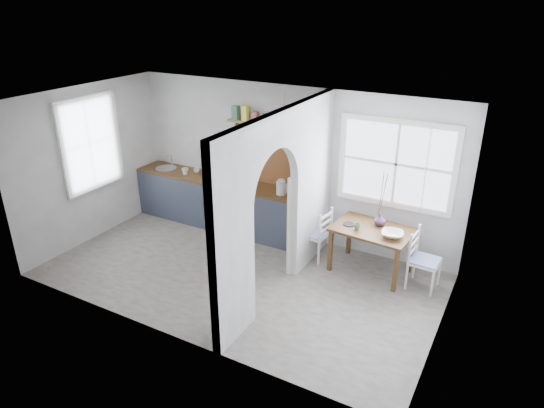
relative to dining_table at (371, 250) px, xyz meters
The scene contains 26 objects.
floor 2.03m from the dining_table, 147.42° to the right, with size 5.80×3.20×0.01m, color gray.
ceiling 3.00m from the dining_table, 147.42° to the right, with size 5.80×3.20×0.01m, color silver.
walls 2.20m from the dining_table, 147.42° to the right, with size 5.81×3.21×2.60m.
partition 1.78m from the dining_table, 133.96° to the right, with size 0.12×3.20×2.60m.
kitchen_window 4.85m from the dining_table, 166.72° to the right, with size 0.10×1.16×1.50m, color white, non-canonical shape.
nook_window 1.34m from the dining_table, 76.09° to the left, with size 1.76×0.10×1.30m, color white, non-canonical shape.
counter 2.82m from the dining_table, behind, with size 3.50×0.60×0.90m.
sink 4.15m from the dining_table, behind, with size 0.40×0.40×0.02m, color silver.
backsplash 2.19m from the dining_table, 165.10° to the left, with size 1.65×0.03×0.90m, color #975B37.
shelf 2.54m from the dining_table, 167.54° to the left, with size 1.75×0.20×0.21m.
pendant_lamp 2.16m from the dining_table, behind, with size 0.26×0.26×0.16m, color beige.
utensil_rail 1.54m from the dining_table, behind, with size 0.02×0.02×0.50m, color silver.
dining_table is the anchor object (origin of this frame).
chair_left 0.91m from the dining_table, behind, with size 0.39×0.39×0.86m, color silver, non-canonical shape.
chair_right 0.82m from the dining_table, ahead, with size 0.40×0.40×0.89m, color silver, non-canonical shape.
kettle 1.75m from the dining_table, behind, with size 0.22×0.17×0.26m, color silver, non-canonical shape.
mug_a 3.63m from the dining_table, behind, with size 0.12×0.12×0.12m, color white.
mug_b 3.51m from the dining_table, behind, with size 0.11×0.11×0.09m, color white.
knife_block 3.14m from the dining_table, behind, with size 0.09×0.13×0.20m, color black.
jar 2.98m from the dining_table, behind, with size 0.11×0.11×0.17m, color gray.
towel_magenta 1.11m from the dining_table, behind, with size 0.02×0.03×0.51m, color #D82F58.
towel_orange 1.11m from the dining_table, behind, with size 0.02×0.03×0.53m, color orange.
bowl 0.52m from the dining_table, 19.46° to the right, with size 0.31×0.31×0.08m, color white.
table_cup 0.47m from the dining_table, 145.51° to the right, with size 0.10×0.10×0.09m, color #567B59.
plate 0.51m from the dining_table, behind, with size 0.18×0.18×0.01m, color black.
vase 0.48m from the dining_table, 72.49° to the left, with size 0.18×0.18×0.18m, color #4A2D53.
Camera 1 is at (3.47, -5.27, 3.91)m, focal length 32.00 mm.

